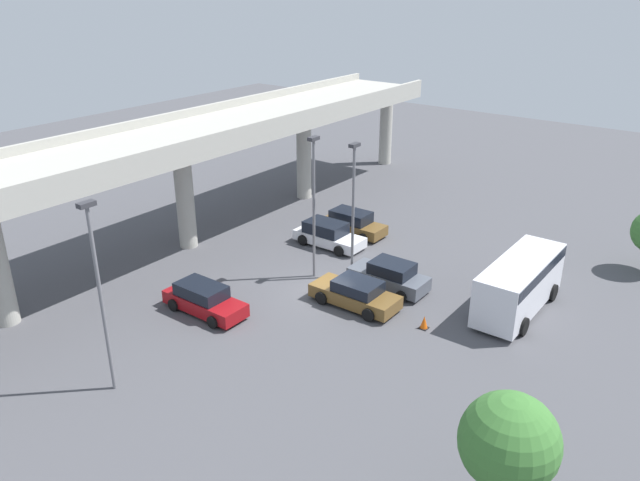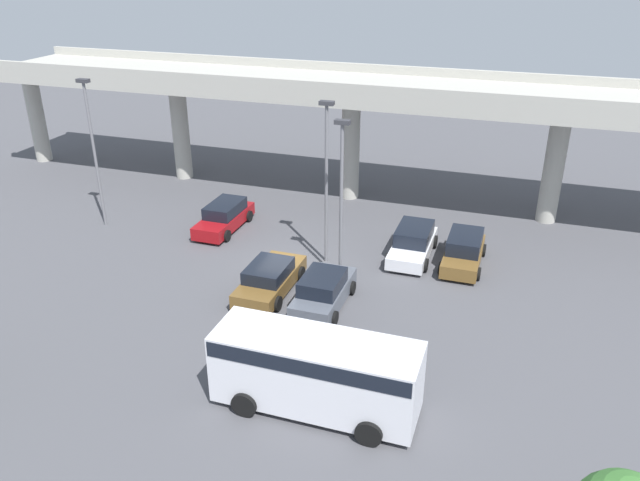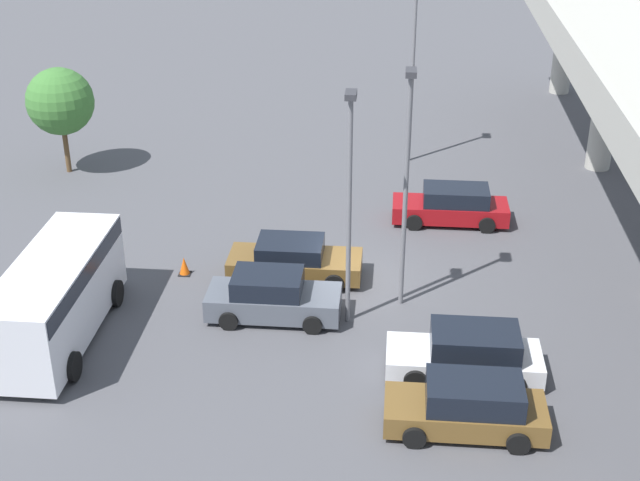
{
  "view_description": "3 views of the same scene",
  "coord_description": "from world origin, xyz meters",
  "px_view_note": "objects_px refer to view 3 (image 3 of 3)",
  "views": [
    {
      "loc": [
        -24.94,
        -18.37,
        16.49
      ],
      "look_at": [
        1.58,
        1.57,
        2.32
      ],
      "focal_mm": 35.0,
      "sensor_mm": 36.0,
      "label": 1
    },
    {
      "loc": [
        10.47,
        -25.89,
        14.94
      ],
      "look_at": [
        1.53,
        0.58,
        1.77
      ],
      "focal_mm": 35.0,
      "sensor_mm": 36.0,
      "label": 2
    },
    {
      "loc": [
        28.69,
        1.48,
        16.0
      ],
      "look_at": [
        1.16,
        -1.0,
        2.2
      ],
      "focal_mm": 50.0,
      "sensor_mm": 36.0,
      "label": 3
    }
  ],
  "objects_px": {
    "lamp_post_by_overpass": "(349,193)",
    "shuttle_bus": "(56,293)",
    "parked_car_0": "(452,206)",
    "parked_car_2": "(272,297)",
    "tree_front_left": "(60,102)",
    "parked_car_3": "(468,354)",
    "parked_car_4": "(468,407)",
    "lamp_post_mid_lot": "(413,61)",
    "traffic_cone": "(184,266)",
    "parked_car_1": "(294,260)",
    "lamp_post_near_aisle": "(406,174)"
  },
  "relations": [
    {
      "from": "lamp_post_mid_lot",
      "to": "tree_front_left",
      "type": "height_order",
      "value": "lamp_post_mid_lot"
    },
    {
      "from": "parked_car_3",
      "to": "traffic_cone",
      "type": "xyz_separation_m",
      "value": [
        -5.58,
        -10.11,
        -0.44
      ]
    },
    {
      "from": "parked_car_0",
      "to": "parked_car_2",
      "type": "relative_size",
      "value": 1.05
    },
    {
      "from": "parked_car_2",
      "to": "lamp_post_mid_lot",
      "type": "xyz_separation_m",
      "value": [
        -15.18,
        4.64,
        4.2
      ]
    },
    {
      "from": "shuttle_bus",
      "to": "lamp_post_by_overpass",
      "type": "height_order",
      "value": "lamp_post_by_overpass"
    },
    {
      "from": "lamp_post_by_overpass",
      "to": "traffic_cone",
      "type": "bearing_deg",
      "value": -113.45
    },
    {
      "from": "parked_car_4",
      "to": "traffic_cone",
      "type": "height_order",
      "value": "parked_car_4"
    },
    {
      "from": "lamp_post_near_aisle",
      "to": "lamp_post_mid_lot",
      "type": "distance_m",
      "value": 13.87
    },
    {
      "from": "parked_car_2",
      "to": "parked_car_3",
      "type": "relative_size",
      "value": 0.96
    },
    {
      "from": "lamp_post_near_aisle",
      "to": "parked_car_2",
      "type": "bearing_deg",
      "value": -73.32
    },
    {
      "from": "parked_car_0",
      "to": "lamp_post_mid_lot",
      "type": "bearing_deg",
      "value": -75.72
    },
    {
      "from": "parked_car_4",
      "to": "lamp_post_mid_lot",
      "type": "height_order",
      "value": "lamp_post_mid_lot"
    },
    {
      "from": "lamp_post_by_overpass",
      "to": "parked_car_3",
      "type": "bearing_deg",
      "value": 53.37
    },
    {
      "from": "lamp_post_mid_lot",
      "to": "parked_car_1",
      "type": "bearing_deg",
      "value": -18.88
    },
    {
      "from": "lamp_post_mid_lot",
      "to": "traffic_cone",
      "type": "xyz_separation_m",
      "value": [
        12.47,
        -8.33,
        -4.65
      ]
    },
    {
      "from": "parked_car_4",
      "to": "parked_car_1",
      "type": "bearing_deg",
      "value": -54.93
    },
    {
      "from": "parked_car_0",
      "to": "lamp_post_by_overpass",
      "type": "bearing_deg",
      "value": 64.94
    },
    {
      "from": "traffic_cone",
      "to": "parked_car_0",
      "type": "bearing_deg",
      "value": 118.54
    },
    {
      "from": "tree_front_left",
      "to": "parked_car_0",
      "type": "bearing_deg",
      "value": 77.19
    },
    {
      "from": "parked_car_4",
      "to": "lamp_post_near_aisle",
      "type": "bearing_deg",
      "value": -74.41
    },
    {
      "from": "parked_car_0",
      "to": "parked_car_4",
      "type": "height_order",
      "value": "parked_car_4"
    },
    {
      "from": "parked_car_0",
      "to": "tree_front_left",
      "type": "xyz_separation_m",
      "value": [
        -4.07,
        -17.89,
        2.71
      ]
    },
    {
      "from": "parked_car_2",
      "to": "shuttle_bus",
      "type": "distance_m",
      "value": 7.07
    },
    {
      "from": "parked_car_3",
      "to": "parked_car_0",
      "type": "bearing_deg",
      "value": -89.96
    },
    {
      "from": "parked_car_0",
      "to": "parked_car_1",
      "type": "relative_size",
      "value": 0.98
    },
    {
      "from": "parked_car_1",
      "to": "lamp_post_mid_lot",
      "type": "relative_size",
      "value": 0.57
    },
    {
      "from": "parked_car_4",
      "to": "shuttle_bus",
      "type": "distance_m",
      "value": 13.53
    },
    {
      "from": "parked_car_0",
      "to": "traffic_cone",
      "type": "height_order",
      "value": "parked_car_0"
    },
    {
      "from": "lamp_post_near_aisle",
      "to": "lamp_post_mid_lot",
      "type": "relative_size",
      "value": 0.98
    },
    {
      "from": "shuttle_bus",
      "to": "lamp_post_near_aisle",
      "type": "relative_size",
      "value": 0.86
    },
    {
      "from": "parked_car_2",
      "to": "traffic_cone",
      "type": "height_order",
      "value": "parked_car_2"
    },
    {
      "from": "parked_car_3",
      "to": "parked_car_4",
      "type": "height_order",
      "value": "parked_car_4"
    },
    {
      "from": "parked_car_1",
      "to": "lamp_post_by_overpass",
      "type": "relative_size",
      "value": 0.61
    },
    {
      "from": "parked_car_0",
      "to": "lamp_post_near_aisle",
      "type": "height_order",
      "value": "lamp_post_near_aisle"
    },
    {
      "from": "parked_car_1",
      "to": "lamp_post_by_overpass",
      "type": "height_order",
      "value": "lamp_post_by_overpass"
    },
    {
      "from": "parked_car_2",
      "to": "parked_car_3",
      "type": "xyz_separation_m",
      "value": [
        2.87,
        6.42,
        -0.01
      ]
    },
    {
      "from": "parked_car_3",
      "to": "parked_car_4",
      "type": "bearing_deg",
      "value": 87.03
    },
    {
      "from": "shuttle_bus",
      "to": "parked_car_2",
      "type": "bearing_deg",
      "value": 106.23
    },
    {
      "from": "lamp_post_mid_lot",
      "to": "lamp_post_by_overpass",
      "type": "bearing_deg",
      "value": -7.75
    },
    {
      "from": "parked_car_3",
      "to": "traffic_cone",
      "type": "height_order",
      "value": "parked_car_3"
    },
    {
      "from": "lamp_post_by_overpass",
      "to": "traffic_cone",
      "type": "distance_m",
      "value": 8.12
    },
    {
      "from": "parked_car_2",
      "to": "lamp_post_near_aisle",
      "type": "height_order",
      "value": "lamp_post_near_aisle"
    },
    {
      "from": "lamp_post_mid_lot",
      "to": "traffic_cone",
      "type": "relative_size",
      "value": 12.22
    },
    {
      "from": "shuttle_bus",
      "to": "lamp_post_near_aisle",
      "type": "bearing_deg",
      "value": 106.41
    },
    {
      "from": "lamp_post_by_overpass",
      "to": "shuttle_bus",
      "type": "bearing_deg",
      "value": -78.18
    },
    {
      "from": "parked_car_2",
      "to": "lamp_post_near_aisle",
      "type": "distance_m",
      "value": 6.15
    },
    {
      "from": "shuttle_bus",
      "to": "lamp_post_near_aisle",
      "type": "distance_m",
      "value": 12.0
    },
    {
      "from": "parked_car_4",
      "to": "parked_car_2",
      "type": "bearing_deg",
      "value": -41.45
    },
    {
      "from": "parked_car_3",
      "to": "parked_car_4",
      "type": "relative_size",
      "value": 1.05
    },
    {
      "from": "parked_car_4",
      "to": "lamp_post_by_overpass",
      "type": "xyz_separation_m",
      "value": [
        -5.54,
        -3.71,
        3.95
      ]
    }
  ]
}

